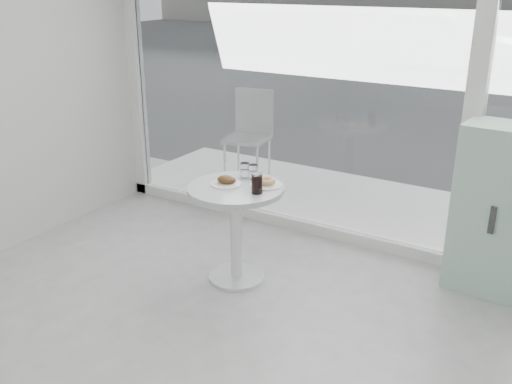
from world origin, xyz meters
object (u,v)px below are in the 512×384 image
Objects in this scene: mint_cabinet at (498,211)px; water_tumbler_b at (253,173)px; water_tumbler_a at (245,171)px; car_white at (440,38)px; cola_glass at (257,184)px; plate_donut at (266,183)px; main_table at (236,214)px; patio_chair at (250,130)px; plate_fritter at (227,181)px.

mint_cabinet is 11.22× the size of water_tumbler_b.
water_tumbler_a is 1.02× the size of water_tumbler_b.
car_white is at bearing 97.57° from water_tumbler_a.
cola_glass is (1.78, -11.69, 0.06)m from car_white.
mint_cabinet reaches higher than plate_donut.
cola_glass is at bearing -10.03° from main_table.
main_table is at bearing -165.88° from car_white.
plate_donut is (1.23, -1.75, 0.16)m from patio_chair.
main_table is 3.35× the size of plate_fritter.
mint_cabinet is at bearing 21.00° from water_tumbler_a.
plate_fritter is 1.53× the size of cola_glass.
plate_donut reaches higher than main_table.
plate_fritter reaches higher than main_table.
patio_chair is at bearing 119.17° from main_table.
plate_fritter is at bearing -72.99° from patio_chair.
water_tumbler_b is (0.02, 0.21, 0.27)m from main_table.
car_white is 39.61× the size of water_tumbler_a.
patio_chair is 1.96m from water_tumbler_a.
plate_donut is at bearing 36.80° from main_table.
car_white is 40.44× the size of water_tumbler_b.
water_tumbler_b is at bearing 153.56° from plate_donut.
main_table is at bearing 2.97° from plate_fritter.
plate_fritter is (-1.77, -0.88, 0.16)m from mint_cabinet.
cola_glass is (0.28, -0.03, 0.05)m from plate_fritter.
mint_cabinet reaches higher than water_tumbler_a.
main_table is 0.35m from water_tumbler_a.
mint_cabinet is 0.28× the size of car_white.
mint_cabinet is at bearing -156.70° from car_white.
car_white is 11.55m from water_tumbler_b.
car_white is 19.87× the size of plate_fritter.
plate_donut is 2.16× the size of water_tumbler_b.
plate_donut is 0.18m from cola_glass.
water_tumbler_b is at bearing 3.61° from water_tumbler_a.
mint_cabinet reaches higher than cola_glass.
plate_fritter is at bearing -114.21° from water_tumbler_b.
patio_chair is 9.79m from car_white.
plate_fritter is at bearing -148.98° from mint_cabinet.
water_tumbler_b reaches higher than plate_fritter.
mint_cabinet is 5.51× the size of plate_fritter.
plate_fritter is at bearing -96.68° from water_tumbler_a.
mint_cabinet reaches higher than patio_chair.
car_white is at bearing 97.93° from water_tumbler_b.
mint_cabinet is 10.99× the size of water_tumbler_a.
mint_cabinet is at bearing 21.70° from water_tumbler_b.
car_white is at bearing 82.78° from patio_chair.
mint_cabinet is at bearing 26.53° from plate_fritter.
cola_glass is (0.21, -0.04, 0.29)m from main_table.
plate_fritter is at bearing -177.03° from main_table.
cola_glass is at bearing -67.03° from patio_chair.
plate_donut is at bearing -17.80° from water_tumbler_a.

